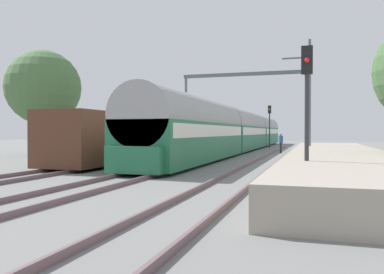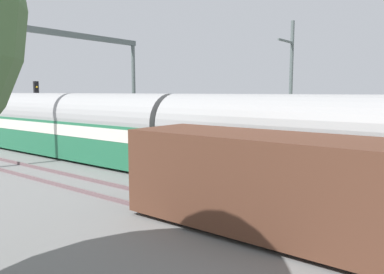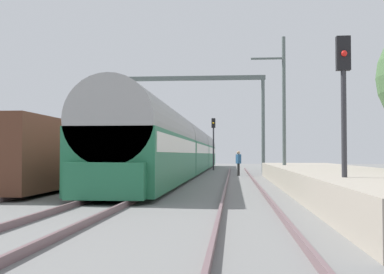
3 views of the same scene
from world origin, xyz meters
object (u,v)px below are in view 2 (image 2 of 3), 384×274
at_px(passenger_train, 73,126).
at_px(catenary_gantry, 61,66).
at_px(freight_car, 347,196).
at_px(person_crossing, 168,139).
at_px(railway_signal_far, 37,104).

bearing_deg(passenger_train, catenary_gantry, 90.00).
xyz_separation_m(freight_car, catenary_gantry, (4.16, 18.53, 4.18)).
bearing_deg(person_crossing, catenary_gantry, 13.57).
bearing_deg(passenger_train, railway_signal_far, 75.53).
bearing_deg(freight_car, person_crossing, 58.10).
relative_size(railway_signal_far, catenary_gantry, 0.38).
bearing_deg(person_crossing, railway_signal_far, -13.98).
distance_m(person_crossing, catenary_gantry, 8.10).
distance_m(freight_car, catenary_gantry, 19.45).
xyz_separation_m(person_crossing, railway_signal_far, (-2.21, 11.64, 2.10)).
bearing_deg(railway_signal_far, person_crossing, -79.26).
bearing_deg(railway_signal_far, passenger_train, -104.47).
relative_size(passenger_train, catenary_gantry, 3.87).
bearing_deg(railway_signal_far, catenary_gantry, -106.64).
relative_size(freight_car, railway_signal_far, 2.67).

